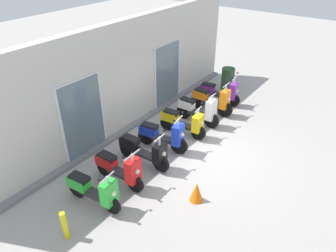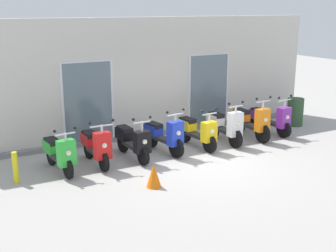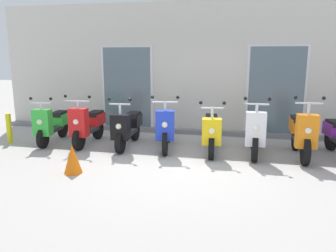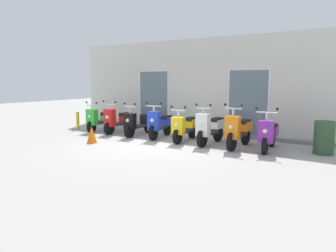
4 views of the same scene
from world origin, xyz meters
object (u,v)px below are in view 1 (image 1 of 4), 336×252
Objects in this scene: scooter_green at (94,189)px; curb_bollard at (65,226)px; traffic_cone at (196,192)px; scooter_yellow at (183,122)px; scooter_orange at (212,100)px; scooter_blue at (163,135)px; scooter_black at (144,150)px; scooter_white at (199,110)px; trash_bin at (228,79)px; scooter_purple at (220,92)px; scooter_red at (120,168)px.

scooter_green reaches higher than curb_bollard.
curb_bollard is 1.35× the size of traffic_cone.
scooter_orange is at bearing -0.87° from scooter_yellow.
traffic_cone is at bearing -155.32° from scooter_orange.
scooter_black is at bearing -178.98° from scooter_blue.
trash_bin is (3.08, 0.49, -0.06)m from scooter_white.
scooter_blue is 2.28× the size of curb_bollard.
scooter_blue reaches higher than scooter_yellow.
scooter_green is 3.75m from scooter_yellow.
scooter_purple is 2.30× the size of curb_bollard.
scooter_yellow is (0.99, -0.02, -0.03)m from scooter_blue.
traffic_cone is at bearing -159.26° from trash_bin.
traffic_cone is (1.51, -1.84, -0.21)m from scooter_green.
scooter_black is 1.03× the size of scooter_yellow.
scooter_white is (3.74, -0.01, 0.02)m from scooter_red.
scooter_blue is at bearing 178.38° from scooter_white.
scooter_purple reaches higher than scooter_red.
scooter_orange reaches higher than scooter_purple.
scooter_blue is at bearing 1.40° from scooter_red.
scooter_red is 5.49m from scooter_purple.
scooter_blue is 0.99× the size of scooter_purple.
scooter_blue reaches higher than scooter_purple.
scooter_orange is 2.32× the size of curb_bollard.
scooter_orange is at bearing -1.07° from scooter_blue.
curb_bollard is (-6.57, -0.25, -0.15)m from scooter_orange.
scooter_green is 6.39m from scooter_purple.
curb_bollard is at bearing 147.38° from traffic_cone.
trash_bin is (4.97, 0.44, -0.04)m from scooter_blue.
scooter_green is 0.94× the size of scooter_blue.
scooter_blue reaches higher than trash_bin.
scooter_red is at bearing 7.76° from curb_bollard.
scooter_black reaches higher than scooter_yellow.
scooter_red is at bearing 179.91° from scooter_orange.
scooter_orange is 3.13× the size of traffic_cone.
curb_bollard is (-7.40, -0.39, -0.11)m from scooter_purple.
scooter_yellow is at bearing -0.27° from scooter_black.
scooter_purple is (5.49, 0.13, -0.02)m from scooter_red.
curb_bollard is (-5.65, -0.25, -0.15)m from scooter_white.
scooter_yellow is 1.80× the size of trash_bin.
scooter_purple is (6.38, 0.17, -0.01)m from scooter_green.
scooter_purple reaches higher than trash_bin.
scooter_green is at bearing -178.50° from scooter_purple.
trash_bin is 6.65m from traffic_cone.
scooter_black is 1.02× the size of scooter_blue.
scooter_yellow is at bearing 179.13° from scooter_orange.
scooter_yellow is 1.00× the size of scooter_white.
traffic_cone is at bearing -157.69° from scooter_purple.
trash_bin is (3.98, 0.46, -0.01)m from scooter_yellow.
scooter_purple is at bearing 1.37° from scooter_red.
curb_bollard is (-8.74, -0.74, -0.09)m from trash_bin.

